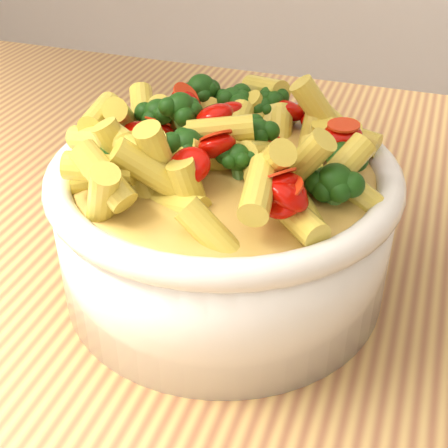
% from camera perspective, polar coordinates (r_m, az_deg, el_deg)
% --- Properties ---
extents(table, '(1.20, 0.80, 0.90)m').
position_cam_1_polar(table, '(0.62, -2.30, -8.30)').
color(table, tan).
rests_on(table, ground).
extents(serving_bowl, '(0.26, 0.26, 0.11)m').
position_cam_1_polar(serving_bowl, '(0.47, 0.00, 0.14)').
color(serving_bowl, white).
rests_on(serving_bowl, table).
extents(pasta_salad, '(0.20, 0.20, 0.05)m').
position_cam_1_polar(pasta_salad, '(0.44, 0.00, 7.57)').
color(pasta_salad, '#E9CE49').
rests_on(pasta_salad, serving_bowl).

